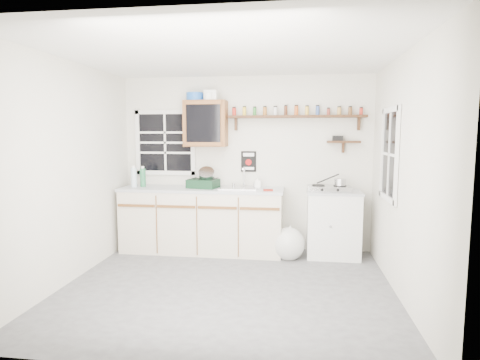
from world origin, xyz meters
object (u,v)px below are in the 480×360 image
object	(u,v)px
main_cabinet	(202,220)
spice_shelf	(295,116)
upper_cabinet	(206,124)
dish_rack	(204,181)
hotplate	(329,188)
right_cabinet	(333,224)

from	to	relation	value
main_cabinet	spice_shelf	bearing A→B (deg)	9.31
main_cabinet	upper_cabinet	bearing A→B (deg)	76.32
spice_shelf	dish_rack	distance (m)	1.57
hotplate	dish_rack	bearing A→B (deg)	178.80
main_cabinet	dish_rack	xyz separation A→B (m)	(0.03, 0.02, 0.56)
spice_shelf	hotplate	distance (m)	1.11
spice_shelf	hotplate	size ratio (longest dim) A/B	3.30
upper_cabinet	dish_rack	world-z (taller)	upper_cabinet
hotplate	upper_cabinet	bearing A→B (deg)	174.62
right_cabinet	main_cabinet	bearing A→B (deg)	-179.21
main_cabinet	dish_rack	bearing A→B (deg)	26.14
upper_cabinet	spice_shelf	xyz separation A→B (m)	(1.26, 0.07, 0.11)
dish_rack	hotplate	distance (m)	1.73
main_cabinet	hotplate	xyz separation A→B (m)	(1.77, 0.01, 0.49)
right_cabinet	hotplate	bearing A→B (deg)	-163.75
main_cabinet	hotplate	distance (m)	1.83
dish_rack	main_cabinet	bearing A→B (deg)	-142.31
right_cabinet	upper_cabinet	xyz separation A→B (m)	(-1.80, 0.12, 1.37)
right_cabinet	upper_cabinet	distance (m)	2.26
main_cabinet	upper_cabinet	xyz separation A→B (m)	(0.03, 0.14, 1.36)
dish_rack	hotplate	world-z (taller)	dish_rack
spice_shelf	main_cabinet	bearing A→B (deg)	-170.69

